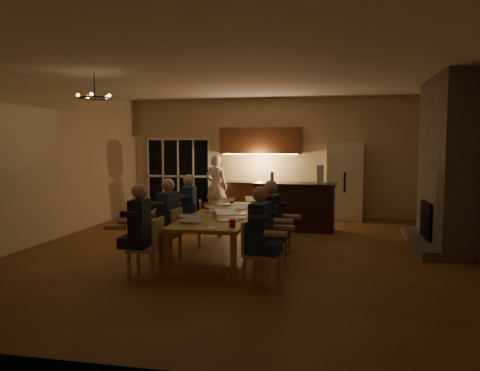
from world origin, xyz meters
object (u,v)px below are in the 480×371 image
object	(u,v)px
chair_left_far	(190,224)
chair_right_mid	(272,238)
laptop_c	(215,206)
mug_mid	(240,207)
chair_right_far	(280,227)
laptop_a	(191,215)
can_cola	(232,200)
can_silver	(216,215)
plate_left	(195,221)
person_left_mid	(169,219)
laptop_f	(254,200)
redcup_near	(232,224)
dining_table	(225,235)
chair_left_near	(145,248)
can_right	(250,209)
bar_blender	(320,174)
standing_person	(216,186)
chandelier	(95,98)
redcup_mid	(207,206)
person_left_far	(189,210)
laptop_e	(226,199)
plate_far	(255,208)
person_right_mid	(271,223)
mug_back	(214,204)
bar_island	(295,207)
plate_near	(239,218)
laptop_d	(237,208)
mug_front	(214,214)
laptop_b	(227,214)
refrigerator	(344,181)
person_right_near	(260,236)
chair_right_near	(262,253)

from	to	relation	value
chair_left_far	chair_right_mid	world-z (taller)	same
laptop_c	mug_mid	distance (m)	0.57
chair_right_far	laptop_a	bearing A→B (deg)	133.69
can_cola	can_silver	bearing A→B (deg)	-85.06
can_cola	plate_left	size ratio (longest dim) A/B	0.52
can_silver	person_left_mid	bearing A→B (deg)	169.02
laptop_f	redcup_near	bearing A→B (deg)	-100.14
dining_table	chair_left_near	bearing A→B (deg)	-116.96
can_right	bar_blender	xyz separation A→B (m)	(1.15, 2.44, 0.47)
chair_right_mid	standing_person	bearing A→B (deg)	33.05
chandelier	redcup_mid	xyz separation A→B (m)	(1.79, 0.77, -1.94)
person_left_far	laptop_a	bearing A→B (deg)	11.99
laptop_e	chair_right_mid	bearing A→B (deg)	105.88
chandelier	plate_far	world-z (taller)	chandelier
chair_right_mid	person_right_mid	world-z (taller)	person_right_mid
mug_back	redcup_near	distance (m)	2.33
plate_far	bar_island	bearing A→B (deg)	72.98
chair_right_far	plate_near	xyz separation A→B (m)	(-0.55, -1.05, 0.31)
chair_left_far	laptop_c	size ratio (longest dim) A/B	2.78
laptop_d	laptop_e	size ratio (longest dim) A/B	1.00
chair_left_far	can_silver	distance (m)	1.47
person_right_mid	laptop_e	world-z (taller)	person_right_mid
laptop_e	mug_front	bearing A→B (deg)	75.86
plate_left	plate_near	bearing A→B (deg)	32.99
mug_front	laptop_b	bearing A→B (deg)	-47.87
mug_front	chair_right_far	bearing A→B (deg)	44.38
chair_left_near	chair_right_far	xyz separation A→B (m)	(1.71, 2.14, 0.00)
laptop_c	refrigerator	bearing A→B (deg)	-119.00
laptop_d	plate_left	bearing A→B (deg)	-111.40
dining_table	can_silver	xyz separation A→B (m)	(-0.01, -0.63, 0.44)
chair_right_far	laptop_e	world-z (taller)	laptop_e
can_cola	plate_near	distance (m)	1.99
person_right_near	can_right	world-z (taller)	person_right_near
mug_front	mug_back	world-z (taller)	same
standing_person	refrigerator	bearing A→B (deg)	-163.98
chair_right_near	bar_blender	bearing A→B (deg)	5.17
mug_mid	laptop_d	bearing A→B (deg)	-82.47
dining_table	chandelier	world-z (taller)	chandelier
refrigerator	mug_mid	bearing A→B (deg)	-116.74
person_right_mid	laptop_b	size ratio (longest dim) A/B	4.31
refrigerator	person_right_mid	size ratio (longest dim) A/B	1.45
laptop_d	bar_island	bearing A→B (deg)	82.61
person_right_near	chair_right_far	bearing A→B (deg)	6.04
chair_left_far	plate_near	size ratio (longest dim) A/B	3.46
laptop_f	person_left_mid	bearing A→B (deg)	-139.56
laptop_a	refrigerator	bearing A→B (deg)	-113.50
chandelier	laptop_d	bearing A→B (deg)	5.51
laptop_b	plate_left	world-z (taller)	laptop_b
dining_table	laptop_b	distance (m)	0.94
dining_table	bar_island	world-z (taller)	bar_island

